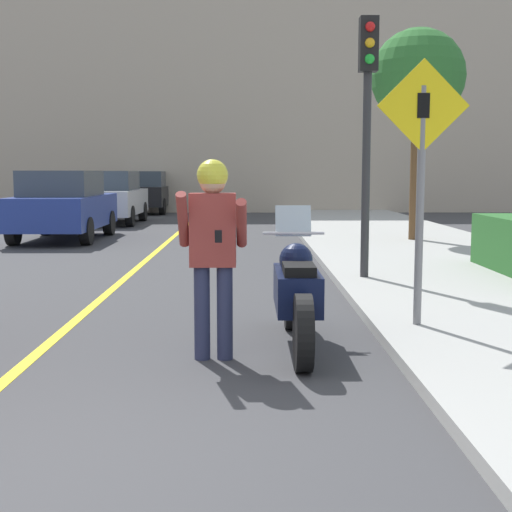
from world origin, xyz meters
The scene contains 11 objects.
ground_plane centered at (0.00, 0.00, 0.00)m, with size 80.00×80.00×0.00m, color #38383A.
road_center_line centered at (-0.60, 6.00, 0.00)m, with size 0.12×36.00×0.01m.
building_backdrop centered at (0.00, 26.00, 4.44)m, with size 28.00×1.20×8.89m.
motorcycle centered at (1.78, 2.85, 0.51)m, with size 0.62×2.27×1.31m.
person_biker centered at (1.02, 2.43, 1.08)m, with size 0.59×0.48×1.76m.
crossing_sign centered at (3.04, 3.33, 1.70)m, with size 0.91×0.08×2.63m.
traffic_light centered at (3.03, 6.63, 2.70)m, with size 0.26×0.30×3.71m.
street_tree centered at (5.11, 12.49, 3.74)m, with size 2.10×2.10×4.72m.
parked_car_blue centered at (-3.17, 13.60, 0.86)m, with size 1.88×4.20×1.68m.
parked_car_silver centered at (-3.09, 19.07, 0.86)m, with size 1.88×4.20×1.68m.
parked_car_black centered at (-2.85, 25.14, 0.86)m, with size 1.88×4.20×1.68m.
Camera 1 is at (1.34, -3.73, 1.65)m, focal length 50.00 mm.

